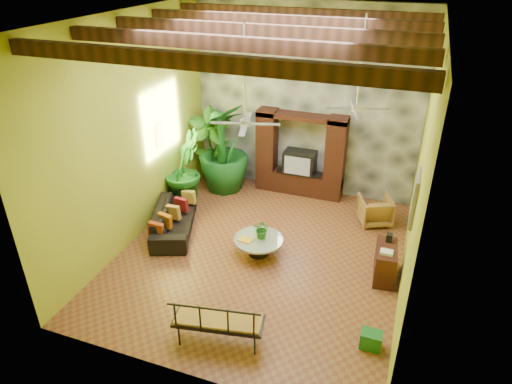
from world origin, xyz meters
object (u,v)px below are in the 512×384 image
at_px(ceiling_fan_front, 245,112).
at_px(coffee_table, 258,244).
at_px(entertainment_center, 300,160).
at_px(wicker_armchair, 375,210).
at_px(ceiling_fan_back, 358,98).
at_px(tall_plant_a, 211,148).
at_px(tall_plant_c, 223,148).
at_px(iron_bench, 217,320).
at_px(sofa, 174,219).
at_px(green_bin, 371,340).
at_px(tall_plant_b, 184,169).
at_px(side_console, 385,262).

relative_size(ceiling_fan_front, coffee_table, 1.71).
xyz_separation_m(entertainment_center, wicker_armchair, (2.19, -0.92, -0.62)).
height_order(entertainment_center, ceiling_fan_front, ceiling_fan_front).
height_order(ceiling_fan_back, wicker_armchair, ceiling_fan_back).
relative_size(tall_plant_a, tall_plant_c, 0.92).
distance_m(tall_plant_c, iron_bench, 5.86).
height_order(ceiling_fan_front, ceiling_fan_back, same).
relative_size(sofa, tall_plant_c, 0.88).
height_order(iron_bench, green_bin, iron_bench).
height_order(sofa, green_bin, sofa).
distance_m(sofa, iron_bench, 3.84).
xyz_separation_m(tall_plant_b, iron_bench, (2.81, -4.22, -0.48)).
height_order(wicker_armchair, tall_plant_c, tall_plant_c).
bearing_deg(tall_plant_b, tall_plant_c, 62.46).
bearing_deg(tall_plant_c, iron_bench, -67.74).
height_order(tall_plant_a, green_bin, tall_plant_a).
relative_size(sofa, iron_bench, 1.34).
bearing_deg(ceiling_fan_back, ceiling_fan_front, -138.37).
xyz_separation_m(ceiling_fan_back, tall_plant_a, (-4.06, 1.52, -2.27)).
xyz_separation_m(sofa, wicker_armchair, (4.49, 2.01, 0.03)).
xyz_separation_m(wicker_armchair, tall_plant_a, (-4.65, 0.51, 0.79)).
xyz_separation_m(iron_bench, side_console, (2.49, 2.85, -0.17)).
distance_m(entertainment_center, wicker_armchair, 2.46).
bearing_deg(ceiling_fan_front, sofa, 164.05).
distance_m(tall_plant_c, coffee_table, 3.45).
relative_size(tall_plant_c, iron_bench, 1.53).
bearing_deg(entertainment_center, sofa, -128.07).
bearing_deg(green_bin, coffee_table, 145.15).
bearing_deg(wicker_armchair, tall_plant_b, -14.89).
bearing_deg(entertainment_center, side_console, -48.84).
distance_m(ceiling_fan_front, ceiling_fan_back, 2.41).
distance_m(ceiling_fan_front, wicker_armchair, 4.68).
xyz_separation_m(wicker_armchair, green_bin, (0.46, -4.12, -0.19)).
distance_m(wicker_armchair, tall_plant_c, 4.34).
bearing_deg(wicker_armchair, sofa, 0.60).
relative_size(ceiling_fan_back, coffee_table, 1.71).
distance_m(wicker_armchair, side_console, 2.16).
bearing_deg(coffee_table, wicker_armchair, 44.63).
bearing_deg(ceiling_fan_front, side_console, 10.06).
distance_m(ceiling_fan_front, tall_plant_a, 4.47).
height_order(ceiling_fan_front, sofa, ceiling_fan_front).
distance_m(coffee_table, green_bin, 3.31).
distance_m(tall_plant_a, tall_plant_c, 0.44).
bearing_deg(green_bin, side_console, 90.00).
bearing_deg(ceiling_fan_back, side_console, -46.19).
relative_size(sofa, green_bin, 6.02).
height_order(iron_bench, side_console, iron_bench).
height_order(tall_plant_c, coffee_table, tall_plant_c).
distance_m(entertainment_center, sofa, 3.79).
height_order(sofa, tall_plant_b, tall_plant_b).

